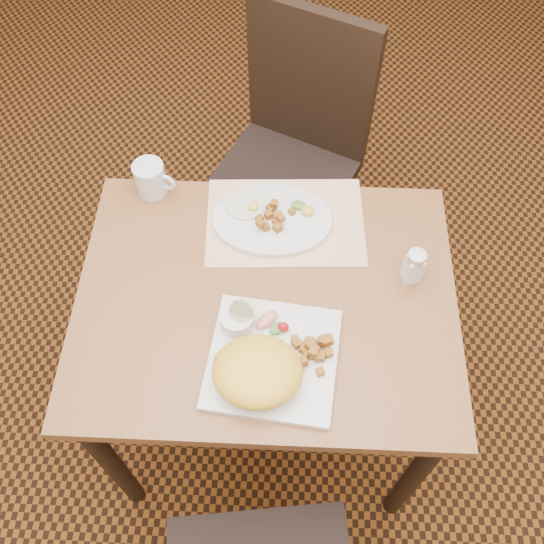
{
  "coord_description": "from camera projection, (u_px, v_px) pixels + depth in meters",
  "views": [
    {
      "loc": [
        0.05,
        -0.72,
        1.99
      ],
      "look_at": [
        0.01,
        0.03,
        0.82
      ],
      "focal_mm": 40.0,
      "sensor_mm": 36.0,
      "label": 1
    }
  ],
  "objects": [
    {
      "name": "home_fries_ov",
      "position": [
        274.0,
        218.0,
        1.52
      ],
      "size": [
        0.1,
        0.09,
        0.03
      ],
      "color": "#A9651B",
      "rests_on": "plate_oval"
    },
    {
      "name": "plate_oval",
      "position": [
        272.0,
        220.0,
        1.54
      ],
      "size": [
        0.31,
        0.23,
        0.02
      ],
      "primitive_type": null,
      "rotation": [
        0.0,
        0.0,
        0.0
      ],
      "color": "silver",
      "rests_on": "placemat"
    },
    {
      "name": "coffee_mug",
      "position": [
        151.0,
        179.0,
        1.57
      ],
      "size": [
        0.11,
        0.08,
        0.09
      ],
      "color": "silver",
      "rests_on": "table"
    },
    {
      "name": "ground",
      "position": [
        268.0,
        408.0,
        2.06
      ],
      "size": [
        8.0,
        8.0,
        0.0
      ],
      "primitive_type": "plane",
      "color": "black",
      "rests_on": "ground"
    },
    {
      "name": "ramekin",
      "position": [
        238.0,
        319.0,
        1.35
      ],
      "size": [
        0.08,
        0.08,
        0.04
      ],
      "color": "silver",
      "rests_on": "plate_square"
    },
    {
      "name": "fried_egg",
      "position": [
        246.0,
        205.0,
        1.55
      ],
      "size": [
        0.1,
        0.1,
        0.02
      ],
      "color": "white",
      "rests_on": "plate_oval"
    },
    {
      "name": "chair_far",
      "position": [
        293.0,
        146.0,
        1.98
      ],
      "size": [
        0.56,
        0.57,
        0.97
      ],
      "rotation": [
        0.0,
        0.0,
        2.71
      ],
      "color": "black",
      "rests_on": "ground"
    },
    {
      "name": "garnish_ov",
      "position": [
        304.0,
        208.0,
        1.54
      ],
      "size": [
        0.07,
        0.05,
        0.02
      ],
      "color": "#387223",
      "rests_on": "plate_oval"
    },
    {
      "name": "home_fries_sq",
      "position": [
        313.0,
        350.0,
        1.32
      ],
      "size": [
        0.1,
        0.1,
        0.03
      ],
      "color": "#A9651B",
      "rests_on": "plate_square"
    },
    {
      "name": "hollandaise_mound",
      "position": [
        257.0,
        372.0,
        1.27
      ],
      "size": [
        0.2,
        0.17,
        0.07
      ],
      "color": "yellow",
      "rests_on": "plate_square"
    },
    {
      "name": "placemat",
      "position": [
        285.0,
        221.0,
        1.55
      ],
      "size": [
        0.41,
        0.3,
        0.0
      ],
      "primitive_type": "cube",
      "rotation": [
        0.0,
        0.0,
        0.05
      ],
      "color": "white",
      "rests_on": "table"
    },
    {
      "name": "garnish_sq",
      "position": [
        273.0,
        323.0,
        1.36
      ],
      "size": [
        0.08,
        0.07,
        0.03
      ],
      "color": "#387223",
      "rests_on": "plate_square"
    },
    {
      "name": "plate_square",
      "position": [
        273.0,
        359.0,
        1.33
      ],
      "size": [
        0.31,
        0.31,
        0.02
      ],
      "primitive_type": "cube",
      "rotation": [
        0.0,
        0.0,
        -0.11
      ],
      "color": "silver",
      "rests_on": "table"
    },
    {
      "name": "table",
      "position": [
        266.0,
        319.0,
        1.52
      ],
      "size": [
        0.9,
        0.7,
        0.75
      ],
      "color": "brown",
      "rests_on": "ground"
    },
    {
      "name": "salt_shaker",
      "position": [
        414.0,
        266.0,
        1.41
      ],
      "size": [
        0.05,
        0.05,
        0.1
      ],
      "color": "white",
      "rests_on": "table"
    }
  ]
}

